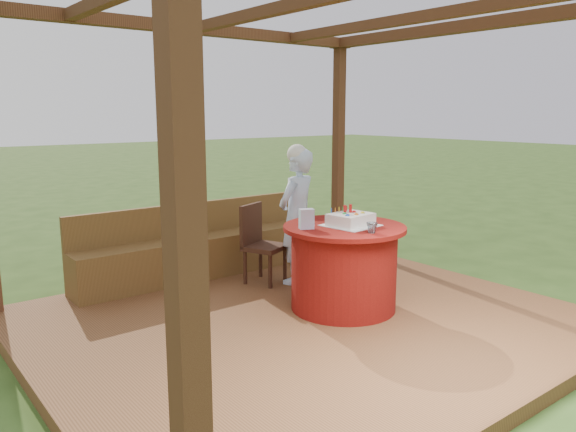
# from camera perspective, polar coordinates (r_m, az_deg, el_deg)

# --- Properties ---
(ground) EXTENTS (60.00, 60.00, 0.00)m
(ground) POSITION_cam_1_polar(r_m,az_deg,el_deg) (5.10, 1.77, -11.53)
(ground) COLOR #2B4818
(ground) RESTS_ON ground
(deck) EXTENTS (4.50, 4.00, 0.12)m
(deck) POSITION_cam_1_polar(r_m,az_deg,el_deg) (5.08, 1.77, -10.90)
(deck) COLOR brown
(deck) RESTS_ON ground
(pergola) EXTENTS (4.50, 4.00, 2.72)m
(pergola) POSITION_cam_1_polar(r_m,az_deg,el_deg) (4.75, 1.94, 16.48)
(pergola) COLOR brown
(pergola) RESTS_ON deck
(bench) EXTENTS (3.00, 0.42, 0.80)m
(bench) POSITION_cam_1_polar(r_m,az_deg,el_deg) (6.33, -8.24, -3.54)
(bench) COLOR brown
(bench) RESTS_ON deck
(table) EXTENTS (1.11, 1.11, 0.78)m
(table) POSITION_cam_1_polar(r_m,az_deg,el_deg) (5.19, 5.68, -5.14)
(table) COLOR maroon
(table) RESTS_ON deck
(chair) EXTENTS (0.50, 0.50, 0.83)m
(chair) POSITION_cam_1_polar(r_m,az_deg,el_deg) (5.96, -2.94, -2.51)
(chair) COLOR #3C1F13
(chair) RESTS_ON deck
(elderly_woman) EXTENTS (0.60, 0.49, 1.47)m
(elderly_woman) POSITION_cam_1_polar(r_m,az_deg,el_deg) (5.88, 0.92, 0.16)
(elderly_woman) COLOR #9DBDE9
(elderly_woman) RESTS_ON deck
(birthday_cake) EXTENTS (0.47, 0.47, 0.19)m
(birthday_cake) POSITION_cam_1_polar(r_m,az_deg,el_deg) (5.09, 6.38, -0.35)
(birthday_cake) COLOR white
(birthday_cake) RESTS_ON table
(gift_bag) EXTENTS (0.15, 0.12, 0.18)m
(gift_bag) POSITION_cam_1_polar(r_m,az_deg,el_deg) (4.92, 1.89, -0.30)
(gift_bag) COLOR #DC8EC5
(gift_bag) RESTS_ON table
(drinking_glass) EXTENTS (0.12, 0.12, 0.09)m
(drinking_glass) POSITION_cam_1_polar(r_m,az_deg,el_deg) (4.81, 8.52, -1.19)
(drinking_glass) COLOR white
(drinking_glass) RESTS_ON table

